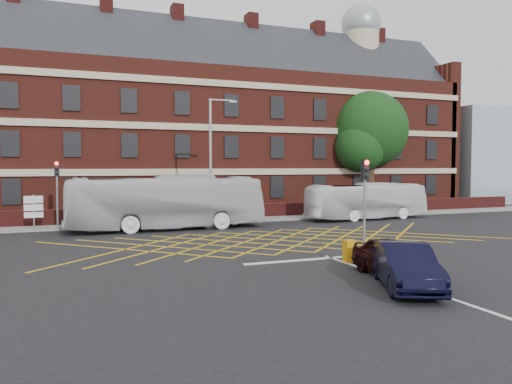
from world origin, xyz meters
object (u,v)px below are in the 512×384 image
object	(u,v)px
traffic_light_near	(365,215)
traffic_light_far	(57,202)
car_maroon	(395,258)
car_navy	(406,266)
street_lamp	(212,184)
direction_signs	(34,208)
utility_cabinet	(349,251)
deciduous_tree	(369,135)
bus_left	(166,202)
bus_right	(367,201)

from	to	relation	value
traffic_light_near	traffic_light_far	bearing A→B (deg)	132.92
car_maroon	traffic_light_far	xyz separation A→B (m)	(-11.28, 18.43, 1.07)
car_navy	street_lamp	bearing A→B (deg)	118.56
car_navy	direction_signs	world-z (taller)	direction_signs
traffic_light_far	utility_cabinet	bearing A→B (deg)	-54.11
deciduous_tree	traffic_light_near	size ratio (longest dim) A/B	2.49
car_maroon	traffic_light_near	distance (m)	4.91
traffic_light_far	street_lamp	distance (m)	9.56
traffic_light_far	direction_signs	distance (m)	1.51
deciduous_tree	car_maroon	bearing A→B (deg)	-122.16
deciduous_tree	street_lamp	world-z (taller)	deciduous_tree
bus_left	traffic_light_near	size ratio (longest dim) A/B	2.86
bus_right	street_lamp	world-z (taller)	street_lamp
car_navy	deciduous_tree	world-z (taller)	deciduous_tree
traffic_light_near	deciduous_tree	bearing A→B (deg)	55.48
car_navy	utility_cabinet	world-z (taller)	car_navy
bus_left	street_lamp	distance (m)	3.15
car_maroon	traffic_light_near	xyz separation A→B (m)	(1.69, 4.48, 1.07)
bus_left	street_lamp	xyz separation A→B (m)	(2.95, -0.01, 1.08)
direction_signs	deciduous_tree	bearing A→B (deg)	9.51
bus_left	direction_signs	size ratio (longest dim) A/B	5.56
car_maroon	direction_signs	bearing A→B (deg)	128.07
direction_signs	utility_cabinet	distance (m)	20.38
utility_cabinet	deciduous_tree	bearing A→B (deg)	54.20
bus_right	utility_cabinet	bearing A→B (deg)	140.30
traffic_light_near	street_lamp	distance (m)	12.46
street_lamp	direction_signs	xyz separation A→B (m)	(-10.65, 2.59, -1.41)
car_navy	traffic_light_far	world-z (taller)	traffic_light_far
car_maroon	traffic_light_far	distance (m)	21.63
direction_signs	traffic_light_near	bearing A→B (deg)	-45.21
bus_left	utility_cabinet	distance (m)	14.34
car_maroon	street_lamp	distance (m)	16.60
car_maroon	traffic_light_near	size ratio (longest dim) A/B	0.95
bus_left	traffic_light_far	size ratio (longest dim) A/B	2.86
car_navy	utility_cabinet	size ratio (longest dim) A/B	4.70
bus_right	car_maroon	distance (m)	19.68
car_maroon	deciduous_tree	world-z (taller)	deciduous_tree
bus_left	traffic_light_near	bearing A→B (deg)	-151.15
deciduous_tree	direction_signs	world-z (taller)	deciduous_tree
street_lamp	car_navy	bearing A→B (deg)	-85.75
bus_left	deciduous_tree	distance (m)	21.61
car_navy	traffic_light_near	xyz separation A→B (m)	(2.37, 5.94, 1.04)
deciduous_tree	bus_left	bearing A→B (deg)	-160.03
street_lamp	direction_signs	world-z (taller)	street_lamp
bus_right	utility_cabinet	xyz separation A→B (m)	(-10.18, -13.93, -0.88)
traffic_light_far	street_lamp	xyz separation A→B (m)	(9.27, -2.09, 1.02)
bus_left	bus_right	size ratio (longest dim) A/B	1.26
bus_right	car_maroon	xyz separation A→B (m)	(-10.12, -16.86, -0.66)
direction_signs	utility_cabinet	xyz separation A→B (m)	(12.59, -16.00, -0.91)
utility_cabinet	direction_signs	bearing A→B (deg)	128.20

